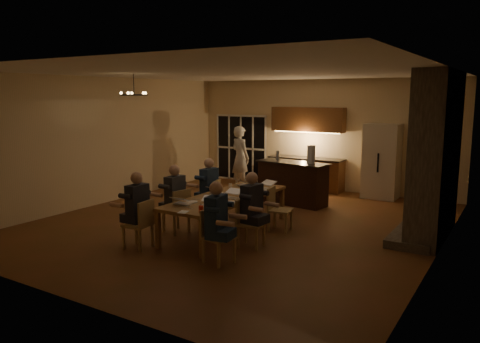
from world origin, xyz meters
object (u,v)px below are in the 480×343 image
(chair_left_near, at_px, (138,224))
(chair_right_near, at_px, (219,237))
(laptop_a, at_px, (183,198))
(can_right, at_px, (249,193))
(chair_right_far, at_px, (280,210))
(person_left_mid, at_px, (175,199))
(person_right_mid, at_px, (252,209))
(plate_near, at_px, (230,202))
(refrigerator, at_px, (382,161))
(dining_table, at_px, (227,214))
(chair_right_mid, at_px, (251,223))
(mug_mid, at_px, (247,190))
(person_left_near, at_px, (138,209))
(redcup_mid, at_px, (218,187))
(laptop_c, at_px, (218,188))
(plate_left, at_px, (192,202))
(person_right_near, at_px, (216,223))
(chair_left_mid, at_px, (176,210))
(person_left_far, at_px, (209,189))
(chandelier, at_px, (134,95))
(laptop_f, at_px, (265,184))
(laptop_e, at_px, (244,181))
(bar_bottle, at_px, (278,155))
(mug_front, at_px, (212,197))
(can_silver, at_px, (208,200))
(laptop_d, at_px, (231,193))
(redcup_near, at_px, (201,209))
(laptop_b, at_px, (209,200))
(plate_far, at_px, (261,191))
(mug_back, at_px, (230,186))
(chair_left_far, at_px, (208,200))
(can_cola, at_px, (255,181))
(bar_island, at_px, (292,183))

(chair_left_near, xyz_separation_m, chair_right_near, (1.69, 0.12, 0.00))
(laptop_a, distance_m, can_right, 1.42)
(chair_right_far, distance_m, person_left_mid, 2.14)
(person_right_mid, distance_m, plate_near, 0.49)
(refrigerator, bearing_deg, dining_table, -109.99)
(chair_right_mid, xyz_separation_m, mug_mid, (-0.75, 1.10, 0.36))
(chair_left_near, bearing_deg, person_left_near, -147.14)
(chair_right_far, distance_m, redcup_mid, 1.42)
(laptop_c, xyz_separation_m, mug_mid, (0.40, 0.46, -0.06))
(chair_right_near, distance_m, mug_mid, 2.24)
(mug_mid, xyz_separation_m, plate_left, (-0.39, -1.37, -0.04))
(person_right_near, bearing_deg, refrigerator, -15.67)
(chair_right_far, xyz_separation_m, person_right_near, (-0.02, -2.27, 0.24))
(chair_left_near, height_order, chair_left_mid, same)
(dining_table, relative_size, person_left_far, 2.27)
(chair_right_mid, relative_size, person_left_near, 0.64)
(chair_left_mid, height_order, laptop_a, laptop_a)
(chandelier, bearing_deg, person_right_mid, -6.79)
(laptop_c, xyz_separation_m, laptop_f, (0.57, 0.95, 0.00))
(laptop_e, bearing_deg, chair_right_near, 137.39)
(chair_left_mid, xyz_separation_m, chair_right_mid, (1.78, -0.04, 0.00))
(chair_right_far, distance_m, bar_bottle, 2.91)
(chair_left_near, bearing_deg, mug_front, 143.00)
(can_silver, distance_m, can_right, 1.00)
(laptop_d, bearing_deg, redcup_mid, 145.07)
(laptop_e, distance_m, redcup_mid, 0.76)
(refrigerator, height_order, redcup_near, refrigerator)
(refrigerator, height_order, chair_right_far, refrigerator)
(bar_bottle, bearing_deg, dining_table, -81.68)
(person_left_far, height_order, redcup_mid, person_left_far)
(chair_left_near, xyz_separation_m, laptop_b, (1.05, 0.75, 0.42))
(laptop_a, relative_size, laptop_f, 1.00)
(mug_mid, xyz_separation_m, plate_far, (0.25, 0.19, -0.04))
(laptop_e, distance_m, mug_back, 0.41)
(chair_left_far, height_order, can_cola, chair_left_far)
(bar_island, xyz_separation_m, bar_bottle, (-0.50, 0.13, 0.66))
(mug_front, bearing_deg, chair_left_far, 128.30)
(person_right_mid, relative_size, plate_near, 5.97)
(chair_right_near, xyz_separation_m, can_cola, (-1.00, 2.96, 0.37))
(plate_near, distance_m, plate_far, 1.21)
(chair_right_far, relative_size, person_right_near, 0.64)
(person_left_mid, height_order, laptop_c, person_left_mid)
(chair_right_mid, relative_size, mug_front, 8.90)
(chair_right_far, distance_m, laptop_a, 2.09)
(laptop_c, distance_m, can_right, 0.65)
(can_cola, bearing_deg, chair_right_near, -71.40)
(person_right_mid, relative_size, laptop_c, 4.31)
(person_left_mid, xyz_separation_m, mug_mid, (1.03, 1.07, 0.11))
(dining_table, xyz_separation_m, bar_island, (0.04, 2.99, 0.17))
(person_left_near, relative_size, person_right_near, 1.00)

